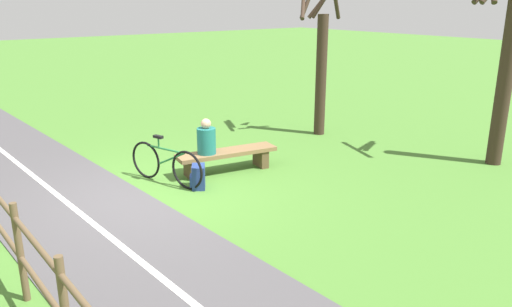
{
  "coord_description": "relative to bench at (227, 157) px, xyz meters",
  "views": [
    {
      "loc": [
        3.56,
        7.61,
        3.29
      ],
      "look_at": [
        -1.11,
        1.53,
        0.93
      ],
      "focal_mm": 35.09,
      "sensor_mm": 36.0,
      "label": 1
    }
  ],
  "objects": [
    {
      "name": "bicycle",
      "position": [
        1.27,
        -0.14,
        0.07
      ],
      "size": [
        0.59,
        1.71,
        0.9
      ],
      "rotation": [
        0.0,
        0.0,
        1.88
      ],
      "color": "black",
      "rests_on": "ground_plane"
    },
    {
      "name": "person_seated",
      "position": [
        0.42,
        -0.07,
        0.41
      ],
      "size": [
        0.42,
        0.42,
        0.69
      ],
      "rotation": [
        0.0,
        0.0,
        -0.17
      ],
      "color": "#1E6B66",
      "rests_on": "bench"
    },
    {
      "name": "fence_roadside",
      "position": [
        4.37,
        1.56,
        0.38
      ],
      "size": [
        0.3,
        10.56,
        1.2
      ],
      "rotation": [
        0.0,
        0.0,
        1.59
      ],
      "color": "brown",
      "rests_on": "ground_plane"
    },
    {
      "name": "tree_by_path",
      "position": [
        -3.54,
        -1.05,
        1.51
      ],
      "size": [
        1.23,
        1.18,
        4.1
      ],
      "color": "#38281E",
      "rests_on": "ground_plane"
    },
    {
      "name": "ground_plane",
      "position": [
        1.74,
        0.25,
        -0.31
      ],
      "size": [
        80.0,
        80.0,
        0.0
      ],
      "primitive_type": "plane",
      "color": "#477A2D"
    },
    {
      "name": "backpack",
      "position": [
        0.93,
        0.43,
        -0.1
      ],
      "size": [
        0.39,
        0.42,
        0.43
      ],
      "rotation": [
        0.0,
        0.0,
        4.13
      ],
      "color": "navy",
      "rests_on": "ground_plane"
    },
    {
      "name": "tree_mid_field",
      "position": [
        -4.75,
        2.9,
        1.7
      ],
      "size": [
        1.45,
        0.9,
        4.45
      ],
      "color": "#38281E",
      "rests_on": "ground_plane"
    },
    {
      "name": "bench",
      "position": [
        0.0,
        0.0,
        0.0
      ],
      "size": [
        2.08,
        0.81,
        0.44
      ],
      "rotation": [
        0.0,
        0.0,
        -0.17
      ],
      "color": "brown",
      "rests_on": "ground_plane"
    }
  ]
}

